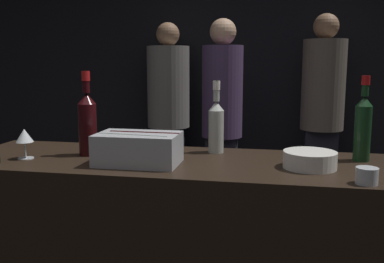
% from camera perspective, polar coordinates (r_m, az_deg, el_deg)
% --- Properties ---
extents(wall_back_chalkboard, '(6.40, 0.06, 2.80)m').
position_cam_1_polar(wall_back_chalkboard, '(4.22, 6.37, 9.17)').
color(wall_back_chalkboard, black).
rests_on(wall_back_chalkboard, ground_plane).
extents(ice_bin_with_bottles, '(0.33, 0.21, 0.13)m').
position_cam_1_polar(ice_bin_with_bottles, '(1.75, -7.17, -2.06)').
color(ice_bin_with_bottles, '#B7BABF').
rests_on(ice_bin_with_bottles, bar_counter).
extents(bowl_white, '(0.21, 0.21, 0.07)m').
position_cam_1_polar(bowl_white, '(1.74, 15.43, -3.58)').
color(bowl_white, silver).
rests_on(bowl_white, bar_counter).
extents(wine_glass, '(0.07, 0.07, 0.13)m').
position_cam_1_polar(wine_glass, '(1.96, -21.44, -0.67)').
color(wine_glass, silver).
rests_on(wine_glass, bar_counter).
extents(candle_votive, '(0.07, 0.07, 0.06)m').
position_cam_1_polar(candle_votive, '(1.58, 22.28, -5.48)').
color(candle_votive, silver).
rests_on(candle_votive, bar_counter).
extents(red_wine_bottle_tall, '(0.08, 0.08, 0.37)m').
position_cam_1_polar(red_wine_bottle_tall, '(1.95, -13.77, 1.38)').
color(red_wine_bottle_tall, black).
rests_on(red_wine_bottle_tall, bar_counter).
extents(white_wine_bottle, '(0.07, 0.07, 0.33)m').
position_cam_1_polar(white_wine_bottle, '(1.96, 3.24, 1.09)').
color(white_wine_bottle, '#B2B7AD').
rests_on(white_wine_bottle, bar_counter).
extents(red_wine_bottle_burgundy, '(0.07, 0.07, 0.36)m').
position_cam_1_polar(red_wine_bottle_burgundy, '(1.92, 21.84, 0.80)').
color(red_wine_bottle_burgundy, '#143319').
rests_on(red_wine_bottle_burgundy, bar_counter).
extents(person_in_hoodie, '(0.33, 0.33, 1.74)m').
position_cam_1_polar(person_in_hoodie, '(3.47, 4.03, 2.28)').
color(person_in_hoodie, black).
rests_on(person_in_hoodie, ground_plane).
extents(person_blond_tee, '(0.39, 0.39, 1.75)m').
position_cam_1_polar(person_blond_tee, '(3.95, -3.15, 3.03)').
color(person_blond_tee, black).
rests_on(person_blond_tee, ground_plane).
extents(person_grey_polo, '(0.36, 0.36, 1.80)m').
position_cam_1_polar(person_grey_polo, '(3.79, 16.96, 2.89)').
color(person_grey_polo, black).
rests_on(person_grey_polo, ground_plane).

